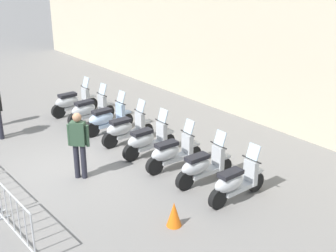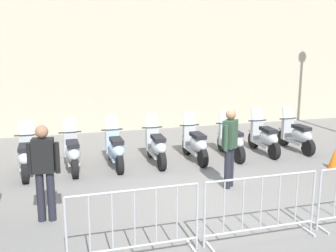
{
  "view_description": "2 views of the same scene",
  "coord_description": "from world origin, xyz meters",
  "px_view_note": "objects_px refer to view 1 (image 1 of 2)",
  "views": [
    {
      "loc": [
        8.98,
        -6.3,
        5.47
      ],
      "look_at": [
        1.55,
        2.31,
        0.99
      ],
      "focal_mm": 49.27,
      "sensor_mm": 36.0,
      "label": 1
    },
    {
      "loc": [
        -4.33,
        -6.66,
        3.07
      ],
      "look_at": [
        0.14,
        2.23,
        1.02
      ],
      "focal_mm": 42.28,
      "sensor_mm": 36.0,
      "label": 2
    }
  ],
  "objects_px": {
    "motorcycle_4": "(147,140)",
    "motorcycle_6": "(202,166)",
    "motorcycle_2": "(107,119)",
    "motorcycle_7": "(235,183)",
    "motorcycle_3": "(126,129)",
    "motorcycle_1": "(89,110)",
    "traffic_cone": "(174,214)",
    "motorcycle_0": "(72,102)",
    "barrier_segment_2": "(13,217)",
    "officer_by_barriers": "(79,142)",
    "motorcycle_5": "(172,153)"
  },
  "relations": [
    {
      "from": "motorcycle_4",
      "to": "motorcycle_6",
      "type": "distance_m",
      "value": 2.14
    },
    {
      "from": "motorcycle_2",
      "to": "motorcycle_7",
      "type": "height_order",
      "value": "same"
    },
    {
      "from": "motorcycle_4",
      "to": "motorcycle_7",
      "type": "xyz_separation_m",
      "value": [
        3.18,
        -0.46,
        0.0
      ]
    },
    {
      "from": "motorcycle_3",
      "to": "motorcycle_6",
      "type": "bearing_deg",
      "value": -8.86
    },
    {
      "from": "motorcycle_1",
      "to": "traffic_cone",
      "type": "xyz_separation_m",
      "value": [
        5.94,
        -2.75,
        -0.18
      ]
    },
    {
      "from": "motorcycle_0",
      "to": "motorcycle_4",
      "type": "height_order",
      "value": "same"
    },
    {
      "from": "motorcycle_4",
      "to": "barrier_segment_2",
      "type": "xyz_separation_m",
      "value": [
        0.71,
        -4.58,
        0.07
      ]
    },
    {
      "from": "motorcycle_2",
      "to": "barrier_segment_2",
      "type": "height_order",
      "value": "motorcycle_2"
    },
    {
      "from": "traffic_cone",
      "to": "barrier_segment_2",
      "type": "bearing_deg",
      "value": -130.56
    },
    {
      "from": "motorcycle_6",
      "to": "barrier_segment_2",
      "type": "distance_m",
      "value": 4.51
    },
    {
      "from": "officer_by_barriers",
      "to": "traffic_cone",
      "type": "bearing_deg",
      "value": -2.06
    },
    {
      "from": "motorcycle_7",
      "to": "barrier_segment_2",
      "type": "distance_m",
      "value": 4.8
    },
    {
      "from": "motorcycle_1",
      "to": "motorcycle_4",
      "type": "height_order",
      "value": "same"
    },
    {
      "from": "motorcycle_0",
      "to": "motorcycle_3",
      "type": "bearing_deg",
      "value": -9.84
    },
    {
      "from": "motorcycle_1",
      "to": "motorcycle_6",
      "type": "height_order",
      "value": "same"
    },
    {
      "from": "motorcycle_1",
      "to": "officer_by_barriers",
      "type": "xyz_separation_m",
      "value": [
        2.79,
        -2.64,
        0.53
      ]
    },
    {
      "from": "motorcycle_0",
      "to": "barrier_segment_2",
      "type": "relative_size",
      "value": 0.89
    },
    {
      "from": "motorcycle_0",
      "to": "officer_by_barriers",
      "type": "relative_size",
      "value": 0.99
    },
    {
      "from": "motorcycle_3",
      "to": "motorcycle_7",
      "type": "xyz_separation_m",
      "value": [
        4.23,
        -0.66,
        0.0
      ]
    },
    {
      "from": "motorcycle_1",
      "to": "motorcycle_2",
      "type": "bearing_deg",
      "value": -9.56
    },
    {
      "from": "motorcycle_7",
      "to": "motorcycle_6",
      "type": "bearing_deg",
      "value": 170.86
    },
    {
      "from": "motorcycle_5",
      "to": "traffic_cone",
      "type": "height_order",
      "value": "motorcycle_5"
    },
    {
      "from": "motorcycle_3",
      "to": "motorcycle_1",
      "type": "bearing_deg",
      "value": 169.43
    },
    {
      "from": "motorcycle_6",
      "to": "motorcycle_4",
      "type": "bearing_deg",
      "value": 172.14
    },
    {
      "from": "motorcycle_4",
      "to": "motorcycle_7",
      "type": "distance_m",
      "value": 3.21
    },
    {
      "from": "barrier_segment_2",
      "to": "motorcycle_6",
      "type": "bearing_deg",
      "value": 71.9
    },
    {
      "from": "traffic_cone",
      "to": "motorcycle_6",
      "type": "bearing_deg",
      "value": 109.88
    },
    {
      "from": "motorcycle_1",
      "to": "motorcycle_5",
      "type": "height_order",
      "value": "same"
    },
    {
      "from": "motorcycle_4",
      "to": "traffic_cone",
      "type": "bearing_deg",
      "value": -37.69
    },
    {
      "from": "motorcycle_7",
      "to": "traffic_cone",
      "type": "xyz_separation_m",
      "value": [
        -0.38,
        -1.69,
        -0.18
      ]
    },
    {
      "from": "motorcycle_0",
      "to": "motorcycle_5",
      "type": "height_order",
      "value": "same"
    },
    {
      "from": "motorcycle_2",
      "to": "motorcycle_7",
      "type": "relative_size",
      "value": 1.0
    },
    {
      "from": "motorcycle_0",
      "to": "barrier_segment_2",
      "type": "distance_m",
      "value": 7.26
    },
    {
      "from": "traffic_cone",
      "to": "motorcycle_0",
      "type": "bearing_deg",
      "value": 157.46
    },
    {
      "from": "barrier_segment_2",
      "to": "officer_by_barriers",
      "type": "distance_m",
      "value": 2.8
    },
    {
      "from": "motorcycle_0",
      "to": "motorcycle_7",
      "type": "bearing_deg",
      "value": -9.32
    },
    {
      "from": "motorcycle_1",
      "to": "motorcycle_4",
      "type": "xyz_separation_m",
      "value": [
        3.15,
        -0.59,
        0.0
      ]
    },
    {
      "from": "officer_by_barriers",
      "to": "motorcycle_7",
      "type": "bearing_deg",
      "value": 24.06
    },
    {
      "from": "motorcycle_6",
      "to": "motorcycle_7",
      "type": "relative_size",
      "value": 1.0
    },
    {
      "from": "motorcycle_0",
      "to": "motorcycle_5",
      "type": "xyz_separation_m",
      "value": [
        5.26,
        -0.93,
        0.0
      ]
    },
    {
      "from": "motorcycle_1",
      "to": "traffic_cone",
      "type": "relative_size",
      "value": 3.13
    },
    {
      "from": "motorcycle_2",
      "to": "traffic_cone",
      "type": "relative_size",
      "value": 3.13
    },
    {
      "from": "motorcycle_6",
      "to": "traffic_cone",
      "type": "relative_size",
      "value": 3.11
    },
    {
      "from": "motorcycle_4",
      "to": "motorcycle_7",
      "type": "height_order",
      "value": "same"
    },
    {
      "from": "motorcycle_4",
      "to": "motorcycle_3",
      "type": "bearing_deg",
      "value": 169.13
    },
    {
      "from": "motorcycle_4",
      "to": "motorcycle_6",
      "type": "relative_size",
      "value": 1.0
    },
    {
      "from": "motorcycle_1",
      "to": "motorcycle_7",
      "type": "bearing_deg",
      "value": -9.48
    },
    {
      "from": "motorcycle_6",
      "to": "motorcycle_1",
      "type": "bearing_deg",
      "value": 170.46
    },
    {
      "from": "motorcycle_1",
      "to": "motorcycle_5",
      "type": "bearing_deg",
      "value": -10.45
    },
    {
      "from": "motorcycle_0",
      "to": "motorcycle_4",
      "type": "distance_m",
      "value": 4.28
    }
  ]
}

